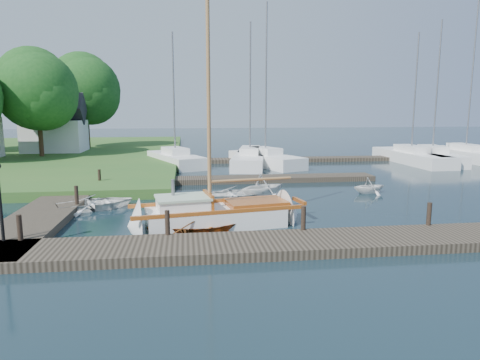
{
  "coord_description": "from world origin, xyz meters",
  "views": [
    {
      "loc": [
        -2.38,
        -18.51,
        4.31
      ],
      "look_at": [
        0.0,
        0.0,
        1.2
      ],
      "focal_mm": 32.0,
      "sensor_mm": 36.0,
      "label": 1
    }
  ],
  "objects": [
    {
      "name": "pontoon",
      "position": [
        10.0,
        16.0,
        0.15
      ],
      "size": [
        30.0,
        1.6,
        0.3
      ],
      "primitive_type": "cube",
      "color": "black",
      "rests_on": "ground"
    },
    {
      "name": "tree_7",
      "position": [
        -12.0,
        26.05,
        6.2
      ],
      "size": [
        6.83,
        6.83,
        9.38
      ],
      "color": "#332114",
      "rests_on": "shore"
    },
    {
      "name": "mooring_post_0",
      "position": [
        -7.5,
        -5.0,
        0.7
      ],
      "size": [
        0.16,
        0.16,
        0.8
      ],
      "primitive_type": "cylinder",
      "color": "black",
      "rests_on": "near_dock"
    },
    {
      "name": "mooring_post_4",
      "position": [
        -7.0,
        0.0,
        0.7
      ],
      "size": [
        0.16,
        0.16,
        0.8
      ],
      "primitive_type": "cylinder",
      "color": "black",
      "rests_on": "left_dock"
    },
    {
      "name": "far_dock",
      "position": [
        2.0,
        6.5,
        0.15
      ],
      "size": [
        14.0,
        1.6,
        0.3
      ],
      "primitive_type": "cube",
      "color": "black",
      "rests_on": "ground"
    },
    {
      "name": "mooring_post_3",
      "position": [
        6.0,
        -5.0,
        0.7
      ],
      "size": [
        0.16,
        0.16,
        0.8
      ],
      "primitive_type": "cylinder",
      "color": "black",
      "rests_on": "near_dock"
    },
    {
      "name": "mooring_post_2",
      "position": [
        1.5,
        -5.0,
        0.7
      ],
      "size": [
        0.16,
        0.16,
        0.8
      ],
      "primitive_type": "cylinder",
      "color": "black",
      "rests_on": "near_dock"
    },
    {
      "name": "marina_boat_2",
      "position": [
        3.72,
        13.62,
        0.58
      ],
      "size": [
        5.02,
        7.96,
        12.01
      ],
      "rotation": [
        0.0,
        0.0,
        1.97
      ],
      "color": "white",
      "rests_on": "ground"
    },
    {
      "name": "left_dock",
      "position": [
        -8.0,
        2.0,
        0.15
      ],
      "size": [
        2.2,
        18.0,
        0.3
      ],
      "primitive_type": "cube",
      "color": "black",
      "rests_on": "ground"
    },
    {
      "name": "marina_boat_7",
      "position": [
        21.03,
        14.59,
        0.58
      ],
      "size": [
        2.39,
        9.64,
        12.93
      ],
      "rotation": [
        0.0,
        0.0,
        1.59
      ],
      "color": "white",
      "rests_on": "ground"
    },
    {
      "name": "dinghy",
      "position": [
        -2.07,
        -3.77,
        0.34
      ],
      "size": [
        3.43,
        2.55,
        0.68
      ],
      "primitive_type": "imported",
      "rotation": [
        0.0,
        0.0,
        1.51
      ],
      "color": "#7E350D",
      "rests_on": "ground"
    },
    {
      "name": "mooring_post_5",
      "position": [
        -7.0,
        5.0,
        0.7
      ],
      "size": [
        0.16,
        0.16,
        0.8
      ],
      "primitive_type": "cylinder",
      "color": "black",
      "rests_on": "left_dock"
    },
    {
      "name": "tree_3",
      "position": [
        -14.0,
        18.05,
        5.81
      ],
      "size": [
        6.41,
        6.38,
        8.74
      ],
      "color": "#332114",
      "rests_on": "shore"
    },
    {
      "name": "tender_d",
      "position": [
        7.01,
        2.14,
        0.47
      ],
      "size": [
        2.05,
        1.85,
        0.94
      ],
      "primitive_type": "imported",
      "rotation": [
        0.0,
        0.0,
        1.76
      ],
      "color": "white",
      "rests_on": "ground"
    },
    {
      "name": "marina_boat_1",
      "position": [
        2.6,
        14.15,
        0.56
      ],
      "size": [
        4.12,
        9.75,
        10.68
      ],
      "rotation": [
        0.0,
        0.0,
        1.36
      ],
      "color": "white",
      "rests_on": "ground"
    },
    {
      "name": "near_dock",
      "position": [
        0.0,
        -6.0,
        0.15
      ],
      "size": [
        18.0,
        2.2,
        0.3
      ],
      "primitive_type": "cube",
      "color": "black",
      "rests_on": "ground"
    },
    {
      "name": "marina_boat_0",
      "position": [
        -3.15,
        14.42,
        0.57
      ],
      "size": [
        4.74,
        7.59,
        9.89
      ],
      "rotation": [
        0.0,
        0.0,
        1.95
      ],
      "color": "white",
      "rests_on": "ground"
    },
    {
      "name": "mooring_post_1",
      "position": [
        -3.0,
        -5.0,
        0.7
      ],
      "size": [
        0.16,
        0.16,
        0.8
      ],
      "primitive_type": "cylinder",
      "color": "black",
      "rests_on": "near_dock"
    },
    {
      "name": "marina_boat_6",
      "position": [
        17.42,
        13.58,
        0.57
      ],
      "size": [
        3.34,
        8.37,
        11.11
      ],
      "rotation": [
        0.0,
        0.0,
        1.43
      ],
      "color": "white",
      "rests_on": "ground"
    },
    {
      "name": "tender_b",
      "position": [
        1.32,
        1.62,
        0.67
      ],
      "size": [
        3.29,
        3.15,
        1.34
      ],
      "primitive_type": "imported",
      "rotation": [
        0.0,
        0.0,
        2.08
      ],
      "color": "white",
      "rests_on": "ground"
    },
    {
      "name": "tender_c",
      "position": [
        0.05,
        1.49,
        0.35
      ],
      "size": [
        3.72,
        2.93,
        0.7
      ],
      "primitive_type": "imported",
      "rotation": [
        0.0,
        0.0,
        1.74
      ],
      "color": "white",
      "rests_on": "ground"
    },
    {
      "name": "marina_boat_5",
      "position": [
        15.72,
        13.81,
        0.56
      ],
      "size": [
        2.29,
        9.52,
        10.16
      ],
      "rotation": [
        0.0,
        0.0,
        1.58
      ],
      "color": "white",
      "rests_on": "ground"
    },
    {
      "name": "house_c",
      "position": [
        -14.0,
        22.0,
        2.58
      ],
      "size": [
        5.25,
        4.0,
        5.28
      ],
      "color": "white",
      "rests_on": "shore"
    },
    {
      "name": "tender_a",
      "position": [
        -6.29,
        0.39,
        0.33
      ],
      "size": [
        3.86,
        3.35,
        0.67
      ],
      "primitive_type": "imported",
      "rotation": [
        0.0,
        0.0,
        1.96
      ],
      "color": "white",
      "rests_on": "ground"
    },
    {
      "name": "sailboat",
      "position": [
        -1.16,
        -3.05,
        0.34
      ],
      "size": [
        7.37,
        3.11,
        9.83
      ],
      "rotation": [
        0.0,
        0.0,
        0.17
      ],
      "color": "white",
      "rests_on": "ground"
    },
    {
      "name": "ground",
      "position": [
        0.0,
        0.0,
        0.0
      ],
      "size": [
        160.0,
        160.0,
        0.0
      ],
      "primitive_type": "plane",
      "color": "black",
      "rests_on": "ground"
    }
  ]
}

